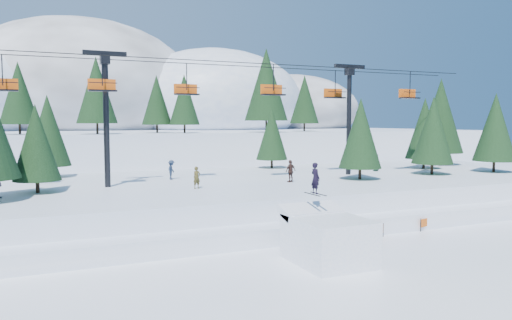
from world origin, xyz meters
name	(u,v)px	position (x,y,z in m)	size (l,w,h in m)	color
ground	(338,268)	(0.00, 0.00, 0.00)	(160.00, 160.00, 0.00)	white
mid_shelf	(219,196)	(0.00, 18.00, 1.25)	(70.00, 22.00, 2.50)	white
berm	(270,227)	(0.00, 8.00, 0.55)	(70.00, 6.00, 1.10)	white
mountain_ridge	(87,109)	(-5.06, 73.34, 9.64)	(119.00, 60.22, 26.46)	white
jump_kicker	(327,238)	(0.05, 1.08, 1.32)	(3.58, 4.88, 5.24)	white
chairlift	(238,100)	(1.82, 18.05, 9.32)	(46.00, 3.21, 10.28)	black
conifer_stand	(240,126)	(2.26, 18.84, 7.15)	(63.22, 17.21, 10.19)	black
distant_skiers	(222,171)	(0.09, 17.49, 3.36)	(34.80, 7.38, 1.85)	#1F2D44
banner_near	(369,231)	(5.21, 4.33, 0.54)	(2.79, 0.67, 0.90)	black
banner_far	(432,221)	(11.20, 5.19, 0.54)	(2.74, 0.87, 0.90)	black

